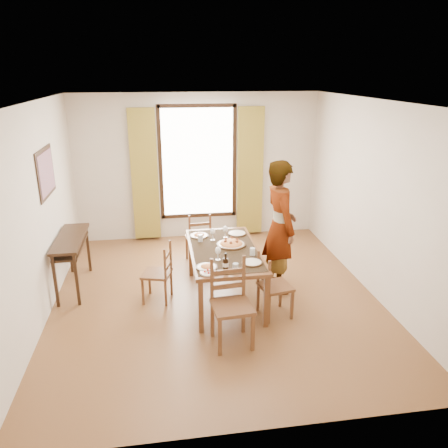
{
  "coord_description": "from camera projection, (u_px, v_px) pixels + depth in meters",
  "views": [
    {
      "loc": [
        -0.71,
        -5.5,
        3.07
      ],
      "look_at": [
        0.16,
        0.27,
        1.0
      ],
      "focal_mm": 35.0,
      "sensor_mm": 36.0,
      "label": 1
    }
  ],
  "objects": [
    {
      "name": "plate_se",
      "position": [
        252.0,
        261.0,
        5.51
      ],
      "size": [
        0.27,
        0.27,
        0.05
      ],
      "primitive_type": null,
      "color": "silver",
      "rests_on": "dining_table"
    },
    {
      "name": "chair_south",
      "position": [
        231.0,
        306.0,
        5.07
      ],
      "size": [
        0.49,
        0.49,
        1.02
      ],
      "rotation": [
        0.0,
        0.0,
        0.09
      ],
      "color": "brown",
      "rests_on": "ground"
    },
    {
      "name": "wine_bottle",
      "position": [
        226.0,
        263.0,
        5.24
      ],
      "size": [
        0.07,
        0.07,
        0.25
      ],
      "primitive_type": null,
      "color": "black",
      "rests_on": "dining_table"
    },
    {
      "name": "ground",
      "position": [
        216.0,
        296.0,
        6.25
      ],
      "size": [
        5.0,
        5.0,
        0.0
      ],
      "primitive_type": "plane",
      "color": "#59311B",
      "rests_on": "ground"
    },
    {
      "name": "pasta_platter",
      "position": [
        231.0,
        242.0,
        6.06
      ],
      "size": [
        0.4,
        0.4,
        0.1
      ],
      "primitive_type": null,
      "color": "#C35F19",
      "rests_on": "dining_table"
    },
    {
      "name": "tumbler_b",
      "position": [
        200.0,
        238.0,
        6.21
      ],
      "size": [
        0.07,
        0.07,
        0.1
      ],
      "primitive_type": "cylinder",
      "color": "silver",
      "rests_on": "dining_table"
    },
    {
      "name": "caprese_plate",
      "position": [
        208.0,
        272.0,
        5.24
      ],
      "size": [
        0.2,
        0.2,
        0.04
      ],
      "primitive_type": null,
      "color": "silver",
      "rests_on": "dining_table"
    },
    {
      "name": "chair_east",
      "position": [
        273.0,
        287.0,
        5.65
      ],
      "size": [
        0.46,
        0.46,
        0.88
      ],
      "rotation": [
        0.0,
        0.0,
        1.77
      ],
      "color": "brown",
      "rests_on": "ground"
    },
    {
      "name": "plate_sw",
      "position": [
        207.0,
        266.0,
        5.38
      ],
      "size": [
        0.27,
        0.27,
        0.05
      ],
      "primitive_type": null,
      "color": "silver",
      "rests_on": "dining_table"
    },
    {
      "name": "tumbler_a",
      "position": [
        253.0,
        252.0,
        5.74
      ],
      "size": [
        0.07,
        0.07,
        0.1
      ],
      "primitive_type": "cylinder",
      "color": "silver",
      "rests_on": "dining_table"
    },
    {
      "name": "wine_glass_a",
      "position": [
        218.0,
        253.0,
        5.58
      ],
      "size": [
        0.08,
        0.08,
        0.18
      ],
      "primitive_type": null,
      "color": "white",
      "rests_on": "dining_table"
    },
    {
      "name": "dining_table",
      "position": [
        224.0,
        254.0,
        5.98
      ],
      "size": [
        0.93,
        1.71,
        0.76
      ],
      "color": "brown",
      "rests_on": "ground"
    },
    {
      "name": "tumbler_c",
      "position": [
        236.0,
        267.0,
        5.29
      ],
      "size": [
        0.07,
        0.07,
        0.1
      ],
      "primitive_type": "cylinder",
      "color": "silver",
      "rests_on": "dining_table"
    },
    {
      "name": "plate_nw",
      "position": [
        199.0,
        234.0,
        6.41
      ],
      "size": [
        0.27,
        0.27,
        0.05
      ],
      "primitive_type": null,
      "color": "silver",
      "rests_on": "dining_table"
    },
    {
      "name": "wine_glass_c",
      "position": [
        213.0,
        234.0,
        6.23
      ],
      "size": [
        0.08,
        0.08,
        0.18
      ],
      "primitive_type": null,
      "color": "white",
      "rests_on": "dining_table"
    },
    {
      "name": "man",
      "position": [
        280.0,
        227.0,
        6.19
      ],
      "size": [
        0.79,
        0.59,
        1.92
      ],
      "primitive_type": "imported",
      "rotation": [
        0.0,
        0.0,
        1.67
      ],
      "color": "gray",
      "rests_on": "ground"
    },
    {
      "name": "chair_north",
      "position": [
        199.0,
        239.0,
        7.22
      ],
      "size": [
        0.43,
        0.43,
        0.89
      ],
      "rotation": [
        0.0,
        0.0,
        3.24
      ],
      "color": "brown",
      "rests_on": "ground"
    },
    {
      "name": "chair_west",
      "position": [
        159.0,
        274.0,
        6.04
      ],
      "size": [
        0.46,
        0.46,
        0.84
      ],
      "rotation": [
        0.0,
        0.0,
        -1.85
      ],
      "color": "brown",
      "rests_on": "ground"
    },
    {
      "name": "console_table",
      "position": [
        71.0,
        245.0,
        6.3
      ],
      "size": [
        0.38,
        1.2,
        0.8
      ],
      "color": "black",
      "rests_on": "ground"
    },
    {
      "name": "wine_glass_b",
      "position": [
        225.0,
        232.0,
        6.33
      ],
      "size": [
        0.08,
        0.08,
        0.18
      ],
      "primitive_type": null,
      "color": "white",
      "rests_on": "dining_table"
    },
    {
      "name": "plate_ne",
      "position": [
        237.0,
        232.0,
        6.49
      ],
      "size": [
        0.27,
        0.27,
        0.05
      ],
      "primitive_type": null,
      "color": "silver",
      "rests_on": "dining_table"
    },
    {
      "name": "room_shell",
      "position": [
        213.0,
        190.0,
        5.86
      ],
      "size": [
        4.6,
        5.1,
        2.74
      ],
      "color": "beige",
      "rests_on": "ground"
    }
  ]
}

